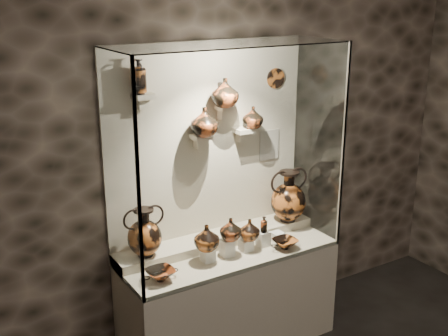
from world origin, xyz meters
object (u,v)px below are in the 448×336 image
at_px(kylix_right, 285,243).
at_px(ovoid_vase_a, 204,122).
at_px(lekythos_tall, 139,74).
at_px(ovoid_vase_b, 225,93).
at_px(amphora_left, 145,232).
at_px(lekythos_small, 264,224).
at_px(ovoid_vase_c, 253,117).
at_px(jug_a, 206,238).
at_px(jug_b, 230,229).
at_px(kylix_left, 160,274).
at_px(amphora_right, 288,196).
at_px(jug_c, 249,230).

relative_size(kylix_right, ovoid_vase_a, 1.11).
bearing_deg(lekythos_tall, ovoid_vase_b, -20.78).
distance_m(amphora_left, lekythos_small, 0.93).
height_order(lekythos_small, ovoid_vase_c, ovoid_vase_c).
height_order(lekythos_small, ovoid_vase_b, ovoid_vase_b).
bearing_deg(jug_a, ovoid_vase_b, 47.45).
relative_size(jug_b, lekythos_tall, 0.64).
relative_size(amphora_left, jug_b, 2.12).
distance_m(amphora_left, ovoid_vase_c, 1.21).
height_order(amphora_left, kylix_left, amphora_left).
relative_size(kylix_right, lekythos_tall, 0.88).
xyz_separation_m(amphora_right, jug_b, (-0.68, -0.18, -0.07)).
height_order(amphora_right, kylix_left, amphora_right).
height_order(jug_a, ovoid_vase_c, ovoid_vase_c).
xyz_separation_m(amphora_left, jug_b, (0.60, -0.21, -0.04)).
height_order(kylix_left, kylix_right, kylix_left).
height_order(jug_c, lekythos_tall, lekythos_tall).
distance_m(amphora_right, jug_c, 0.55).
height_order(jug_a, kylix_right, jug_a).
bearing_deg(jug_b, ovoid_vase_b, 61.58).
xyz_separation_m(lekythos_small, kylix_right, (0.12, -0.12, -0.15)).
relative_size(amphora_left, ovoid_vase_a, 1.70).
xyz_separation_m(jug_a, ovoid_vase_c, (0.58, 0.27, 0.77)).
xyz_separation_m(lekythos_tall, ovoid_vase_a, (0.48, -0.04, -0.38)).
relative_size(amphora_left, lekythos_tall, 1.35).
bearing_deg(amphora_left, jug_b, -26.26).
height_order(jug_a, ovoid_vase_b, ovoid_vase_b).
xyz_separation_m(kylix_left, ovoid_vase_b, (0.72, 0.32, 1.14)).
bearing_deg(amphora_right, amphora_left, 175.29).
xyz_separation_m(kylix_right, ovoid_vase_a, (-0.49, 0.37, 0.95)).
distance_m(jug_a, kylix_right, 0.66).
height_order(jug_c, lekythos_small, lekythos_small).
distance_m(amphora_left, ovoid_vase_b, 1.18).
bearing_deg(amphora_left, lekythos_tall, 53.95).
relative_size(lekythos_small, ovoid_vase_b, 0.69).
height_order(lekythos_small, kylix_right, lekythos_small).
relative_size(kylix_left, ovoid_vase_a, 1.17).
xyz_separation_m(amphora_right, ovoid_vase_c, (-0.31, 0.09, 0.68)).
bearing_deg(kylix_left, ovoid_vase_c, 20.22).
relative_size(jug_a, ovoid_vase_c, 1.15).
distance_m(kylix_left, lekythos_tall, 1.37).
height_order(amphora_left, jug_c, amphora_left).
bearing_deg(ovoid_vase_a, lekythos_tall, 154.31).
bearing_deg(ovoid_vase_a, kylix_right, -57.83).
bearing_deg(kylix_left, jug_b, 7.46).
height_order(amphora_right, lekythos_tall, lekythos_tall).
height_order(jug_a, kylix_left, jug_a).
xyz_separation_m(amphora_left, ovoid_vase_c, (0.97, 0.07, 0.72)).
distance_m(jug_b, lekythos_tall, 1.32).
bearing_deg(amphora_left, ovoid_vase_c, -3.33).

